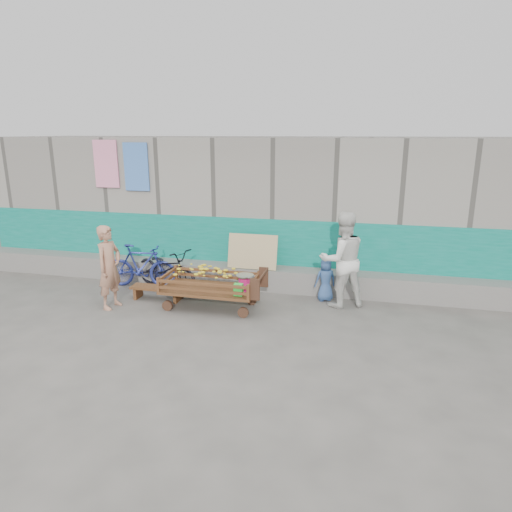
% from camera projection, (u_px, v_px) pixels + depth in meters
% --- Properties ---
extents(ground, '(80.00, 80.00, 0.00)m').
position_uv_depth(ground, '(202.00, 333.00, 7.31)').
color(ground, '#514F49').
rests_on(ground, ground).
extents(building_wall, '(12.00, 3.50, 3.00)m').
position_uv_depth(building_wall, '(258.00, 204.00, 10.72)').
color(building_wall, gray).
rests_on(building_wall, ground).
extents(banana_cart, '(1.85, 0.85, 0.79)m').
position_uv_depth(banana_cart, '(208.00, 280.00, 8.22)').
color(banana_cart, '#552E17').
rests_on(banana_cart, ground).
extents(bench, '(1.02, 0.31, 0.26)m').
position_uv_depth(bench, '(157.00, 290.00, 8.72)').
color(bench, '#552E17').
rests_on(bench, ground).
extents(vendor_man, '(0.45, 0.61, 1.53)m').
position_uv_depth(vendor_man, '(109.00, 267.00, 8.19)').
color(vendor_man, '#B17A5E').
rests_on(vendor_man, ground).
extents(woman, '(1.05, 0.96, 1.76)m').
position_uv_depth(woman, '(342.00, 260.00, 8.25)').
color(woman, white).
rests_on(woman, ground).
extents(child, '(0.48, 0.41, 0.82)m').
position_uv_depth(child, '(325.00, 280.00, 8.62)').
color(child, '#34558D').
rests_on(child, ground).
extents(bicycle_dark, '(1.74, 1.17, 0.86)m').
position_uv_depth(bicycle_dark, '(166.00, 269.00, 9.24)').
color(bicycle_dark, black).
rests_on(bicycle_dark, ground).
extents(bicycle_blue, '(1.53, 0.55, 0.90)m').
position_uv_depth(bicycle_blue, '(141.00, 266.00, 9.36)').
color(bicycle_blue, navy).
rests_on(bicycle_blue, ground).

